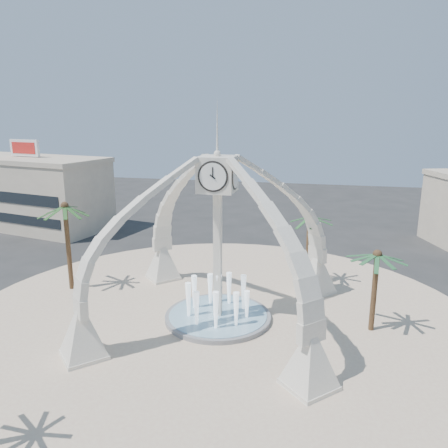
% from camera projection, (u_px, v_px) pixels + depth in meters
% --- Properties ---
extents(ground, '(140.00, 140.00, 0.00)m').
position_uv_depth(ground, '(218.00, 319.00, 33.07)').
color(ground, '#282828').
rests_on(ground, ground).
extents(plaza, '(40.00, 40.00, 0.06)m').
position_uv_depth(plaza, '(218.00, 319.00, 33.06)').
color(plaza, beige).
rests_on(plaza, ground).
extents(clock_tower, '(17.94, 17.94, 16.30)m').
position_uv_depth(clock_tower, '(218.00, 237.00, 31.50)').
color(clock_tower, silver).
rests_on(clock_tower, ground).
extents(fountain, '(8.00, 8.00, 3.62)m').
position_uv_depth(fountain, '(218.00, 316.00, 33.00)').
color(fountain, gray).
rests_on(fountain, ground).
extents(building_nw, '(23.75, 13.73, 11.90)m').
position_uv_depth(building_nw, '(29.00, 192.00, 59.70)').
color(building_nw, beige).
rests_on(building_nw, ground).
extents(palm_east, '(4.69, 4.69, 6.50)m').
position_uv_depth(palm_east, '(377.00, 255.00, 30.04)').
color(palm_east, brown).
rests_on(palm_east, ground).
extents(palm_west, '(5.31, 5.31, 8.37)m').
position_uv_depth(palm_west, '(65.00, 207.00, 37.06)').
color(palm_west, brown).
rests_on(palm_west, ground).
extents(palm_north, '(4.66, 4.66, 7.07)m').
position_uv_depth(palm_north, '(310.00, 218.00, 38.51)').
color(palm_north, brown).
rests_on(palm_north, ground).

